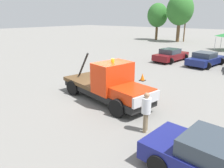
{
  "coord_description": "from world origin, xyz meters",
  "views": [
    {
      "loc": [
        7.57,
        -8.9,
        4.59
      ],
      "look_at": [
        0.5,
        0.0,
        1.05
      ],
      "focal_mm": 35.0,
      "sensor_mm": 36.0,
      "label": 1
    }
  ],
  "objects_px": {
    "traffic_cone": "(142,77)",
    "parked_car_navy": "(205,59)",
    "person_near_truck": "(146,109)",
    "utility_pole": "(186,14)",
    "tree_right": "(157,15)",
    "tow_truck": "(109,85)",
    "parked_car_maroon": "(171,55)",
    "tree_left": "(180,10)"
  },
  "relations": [
    {
      "from": "person_near_truck",
      "to": "parked_car_maroon",
      "type": "bearing_deg",
      "value": 93.26
    },
    {
      "from": "parked_car_maroon",
      "to": "tree_left",
      "type": "relative_size",
      "value": 0.55
    },
    {
      "from": "tow_truck",
      "to": "person_near_truck",
      "type": "height_order",
      "value": "tow_truck"
    },
    {
      "from": "tow_truck",
      "to": "parked_car_maroon",
      "type": "height_order",
      "value": "tow_truck"
    },
    {
      "from": "person_near_truck",
      "to": "utility_pole",
      "type": "relative_size",
      "value": 0.18
    },
    {
      "from": "tow_truck",
      "to": "traffic_cone",
      "type": "height_order",
      "value": "tow_truck"
    },
    {
      "from": "person_near_truck",
      "to": "tree_right",
      "type": "xyz_separation_m",
      "value": [
        -17.11,
        33.84,
        3.77
      ]
    },
    {
      "from": "parked_car_navy",
      "to": "person_near_truck",
      "type": "bearing_deg",
      "value": -163.65
    },
    {
      "from": "traffic_cone",
      "to": "person_near_truck",
      "type": "bearing_deg",
      "value": -58.29
    },
    {
      "from": "tow_truck",
      "to": "utility_pole",
      "type": "relative_size",
      "value": 0.68
    },
    {
      "from": "person_near_truck",
      "to": "utility_pole",
      "type": "bearing_deg",
      "value": 91.48
    },
    {
      "from": "tree_left",
      "to": "tree_right",
      "type": "xyz_separation_m",
      "value": [
        -4.9,
        0.97,
        -0.94
      ]
    },
    {
      "from": "parked_car_maroon",
      "to": "tow_truck",
      "type": "bearing_deg",
      "value": -163.84
    },
    {
      "from": "traffic_cone",
      "to": "tow_truck",
      "type": "bearing_deg",
      "value": -81.38
    },
    {
      "from": "person_near_truck",
      "to": "tree_right",
      "type": "bearing_deg",
      "value": 99.69
    },
    {
      "from": "parked_car_navy",
      "to": "tow_truck",
      "type": "bearing_deg",
      "value": -176.96
    },
    {
      "from": "parked_car_maroon",
      "to": "tree_left",
      "type": "height_order",
      "value": "tree_left"
    },
    {
      "from": "tow_truck",
      "to": "utility_pole",
      "type": "xyz_separation_m",
      "value": [
        -8.13,
        32.14,
        3.96
      ]
    },
    {
      "from": "parked_car_maroon",
      "to": "parked_car_navy",
      "type": "xyz_separation_m",
      "value": [
        3.54,
        -0.07,
        0.0
      ]
    },
    {
      "from": "person_near_truck",
      "to": "tree_left",
      "type": "height_order",
      "value": "tree_left"
    },
    {
      "from": "tree_left",
      "to": "utility_pole",
      "type": "distance_m",
      "value": 1.44
    },
    {
      "from": "person_near_truck",
      "to": "utility_pole",
      "type": "xyz_separation_m",
      "value": [
        -11.37,
        33.77,
        3.94
      ]
    },
    {
      "from": "parked_car_maroon",
      "to": "traffic_cone",
      "type": "relative_size",
      "value": 8.48
    },
    {
      "from": "tree_right",
      "to": "parked_car_navy",
      "type": "bearing_deg",
      "value": -51.72
    },
    {
      "from": "utility_pole",
      "to": "traffic_cone",
      "type": "bearing_deg",
      "value": -74.85
    },
    {
      "from": "parked_car_navy",
      "to": "tree_left",
      "type": "bearing_deg",
      "value": 38.29
    },
    {
      "from": "tow_truck",
      "to": "tree_left",
      "type": "height_order",
      "value": "tree_left"
    },
    {
      "from": "utility_pole",
      "to": "tree_right",
      "type": "bearing_deg",
      "value": 179.23
    },
    {
      "from": "person_near_truck",
      "to": "traffic_cone",
      "type": "distance_m",
      "value": 7.57
    },
    {
      "from": "tree_right",
      "to": "tow_truck",
      "type": "bearing_deg",
      "value": -66.7
    },
    {
      "from": "tow_truck",
      "to": "utility_pole",
      "type": "distance_m",
      "value": 33.39
    },
    {
      "from": "parked_car_maroon",
      "to": "utility_pole",
      "type": "relative_size",
      "value": 0.5
    },
    {
      "from": "parked_car_navy",
      "to": "tree_right",
      "type": "height_order",
      "value": "tree_right"
    },
    {
      "from": "person_near_truck",
      "to": "parked_car_navy",
      "type": "xyz_separation_m",
      "value": [
        -1.9,
        14.57,
        -0.34
      ]
    },
    {
      "from": "tree_right",
      "to": "utility_pole",
      "type": "distance_m",
      "value": 5.75
    },
    {
      "from": "utility_pole",
      "to": "person_near_truck",
      "type": "bearing_deg",
      "value": -71.4
    },
    {
      "from": "parked_car_navy",
      "to": "utility_pole",
      "type": "relative_size",
      "value": 0.49
    },
    {
      "from": "parked_car_navy",
      "to": "utility_pole",
      "type": "bearing_deg",
      "value": 35.16
    },
    {
      "from": "utility_pole",
      "to": "parked_car_navy",
      "type": "bearing_deg",
      "value": -63.75
    },
    {
      "from": "parked_car_navy",
      "to": "traffic_cone",
      "type": "xyz_separation_m",
      "value": [
        -2.06,
        -8.16,
        -0.39
      ]
    },
    {
      "from": "traffic_cone",
      "to": "parked_car_navy",
      "type": "bearing_deg",
      "value": 75.86
    },
    {
      "from": "tree_right",
      "to": "utility_pole",
      "type": "relative_size",
      "value": 0.76
    }
  ]
}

